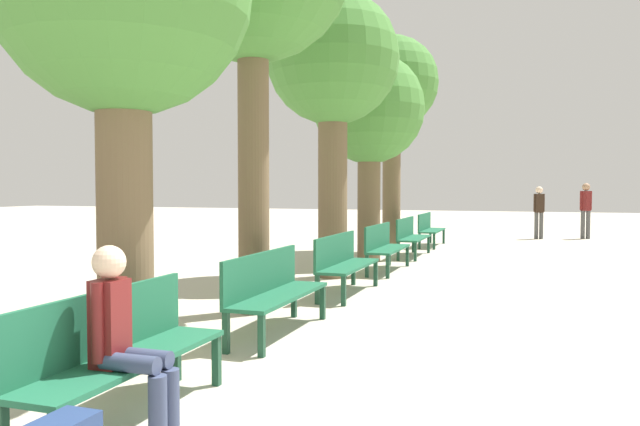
# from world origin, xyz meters

# --- Properties ---
(bench_row_0) EXTENTS (0.47, 1.90, 0.90)m
(bench_row_0) POSITION_xyz_m (-2.10, 0.74, 0.52)
(bench_row_0) COLOR #1E6042
(bench_row_0) RESTS_ON ground_plane
(bench_row_1) EXTENTS (0.47, 1.90, 0.90)m
(bench_row_1) POSITION_xyz_m (-2.10, 3.43, 0.52)
(bench_row_1) COLOR #1E6042
(bench_row_1) RESTS_ON ground_plane
(bench_row_2) EXTENTS (0.47, 1.90, 0.90)m
(bench_row_2) POSITION_xyz_m (-2.10, 6.13, 0.52)
(bench_row_2) COLOR #1E6042
(bench_row_2) RESTS_ON ground_plane
(bench_row_3) EXTENTS (0.47, 1.90, 0.90)m
(bench_row_3) POSITION_xyz_m (-2.10, 8.82, 0.52)
(bench_row_3) COLOR #1E6042
(bench_row_3) RESTS_ON ground_plane
(bench_row_4) EXTENTS (0.47, 1.90, 0.90)m
(bench_row_4) POSITION_xyz_m (-2.10, 11.52, 0.52)
(bench_row_4) COLOR #1E6042
(bench_row_4) RESTS_ON ground_plane
(bench_row_5) EXTENTS (0.47, 1.90, 0.90)m
(bench_row_5) POSITION_xyz_m (-2.10, 14.22, 0.52)
(bench_row_5) COLOR #1E6042
(bench_row_5) RESTS_ON ground_plane
(tree_row_2) EXTENTS (2.36, 2.36, 5.09)m
(tree_row_2) POSITION_xyz_m (-2.79, 7.77, 3.77)
(tree_row_2) COLOR brown
(tree_row_2) RESTS_ON ground_plane
(tree_row_3) EXTENTS (2.41, 2.41, 4.54)m
(tree_row_3) POSITION_xyz_m (-2.79, 10.35, 3.24)
(tree_row_3) COLOR brown
(tree_row_3) RESTS_ON ground_plane
(tree_row_4) EXTENTS (2.33, 2.33, 5.41)m
(tree_row_4) POSITION_xyz_m (-2.79, 12.62, 4.11)
(tree_row_4) COLOR brown
(tree_row_4) RESTS_ON ground_plane
(person_seated) EXTENTS (0.57, 0.32, 1.25)m
(person_seated) POSITION_xyz_m (-1.87, 0.51, 0.67)
(person_seated) COLOR #384260
(person_seated) RESTS_ON ground_plane
(pedestrian_near) EXTENTS (0.35, 0.31, 1.74)m
(pedestrian_near) POSITION_xyz_m (2.15, 18.23, 1.00)
(pedestrian_near) COLOR #4C4C4C
(pedestrian_near) RESTS_ON ground_plane
(pedestrian_mid) EXTENTS (0.33, 0.27, 1.64)m
(pedestrian_mid) POSITION_xyz_m (0.77, 17.70, 0.94)
(pedestrian_mid) COLOR #4C4C4C
(pedestrian_mid) RESTS_ON ground_plane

